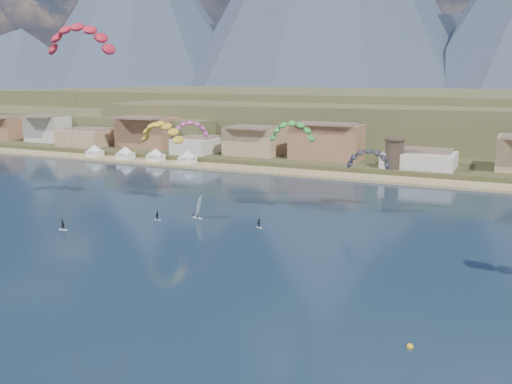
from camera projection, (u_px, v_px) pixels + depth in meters
ground at (132, 337)px, 60.98m from camera, size 2400.00×2400.00×0.00m
beach at (369, 178)px, 155.24m from camera, size 2200.00×12.00×0.90m
land at (480, 105)px, 559.24m from camera, size 2200.00×900.00×4.00m
foothills at (486, 118)px, 256.81m from camera, size 940.00×210.00×18.00m
town at (260, 138)px, 184.35m from camera, size 400.00×24.00×12.00m
watchtower at (394, 153)px, 159.09m from camera, size 5.82×5.82×8.60m
beach_tents at (140, 151)px, 185.85m from camera, size 43.40×6.40×5.00m
kitesurfer_red at (80, 34)px, 109.23m from camera, size 14.58×17.78×39.03m
kitesurfer_yellow at (161, 129)px, 120.42m from camera, size 12.44×14.44×21.07m
kitesurfer_green at (292, 129)px, 109.84m from camera, size 9.84×13.91×20.75m
distant_kite_pink at (190, 126)px, 129.13m from camera, size 9.01×7.54×19.25m
distant_kite_dark at (369, 155)px, 117.84m from camera, size 9.97×6.74×15.03m
windsurfer at (198, 211)px, 111.84m from camera, size 2.58×2.84×4.40m
buoy at (410, 347)px, 58.46m from camera, size 0.72×0.72×0.72m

